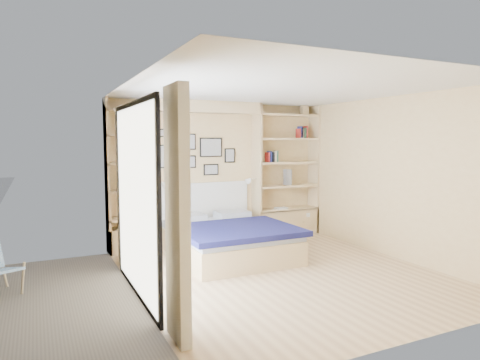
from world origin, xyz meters
name	(u,v)px	position (x,y,z in m)	size (l,w,h in m)	color
ground	(282,273)	(0.00, 0.00, 0.00)	(4.50, 4.50, 0.00)	#D6B384
room_shell	(214,186)	(-0.39, 1.52, 1.08)	(4.50, 4.50, 4.50)	#E0BF83
bed	(227,238)	(-0.31, 1.16, 0.28)	(1.74, 2.17, 1.07)	#D3AF7F
photo_gallery	(195,153)	(-0.45, 2.22, 1.60)	(1.48, 0.02, 0.82)	black
reading_lamps	(208,182)	(-0.30, 2.00, 1.10)	(1.92, 0.12, 0.15)	silver
shelf_decor	(283,146)	(1.25, 2.07, 1.72)	(3.54, 0.23, 2.03)	#A51E1E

